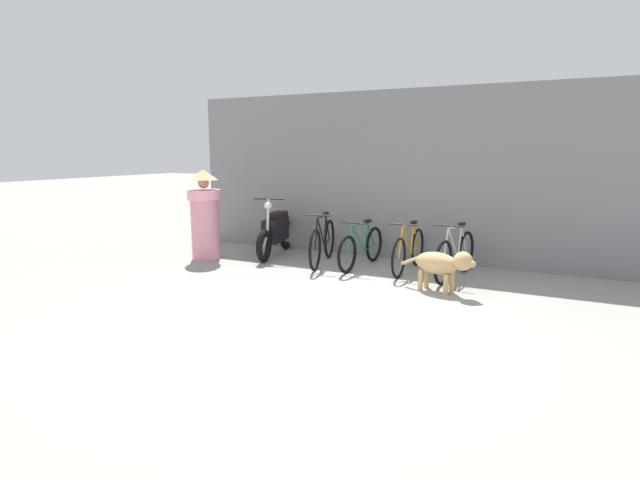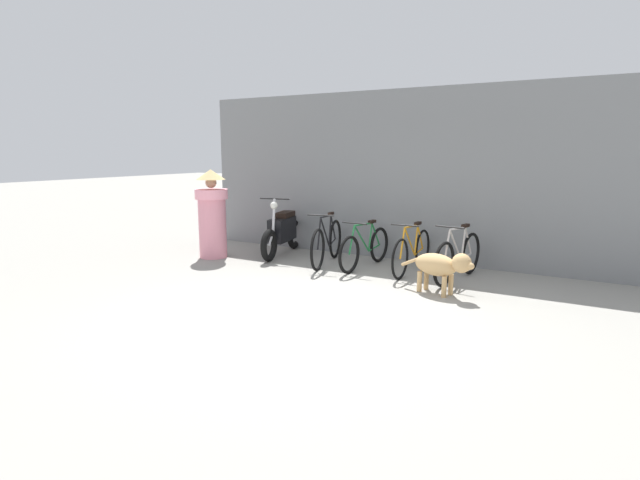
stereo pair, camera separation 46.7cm
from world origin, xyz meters
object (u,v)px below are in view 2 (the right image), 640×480
object	(u,v)px
bicycle_1	(365,248)
person_in_robes	(212,213)
motorcycle	(282,232)
stray_dog	(441,265)
bicycle_2	(412,252)
bicycle_3	(458,257)
bicycle_0	(327,243)

from	to	relation	value
bicycle_1	person_in_robes	distance (m)	2.96
person_in_robes	bicycle_1	bearing A→B (deg)	-122.99
bicycle_1	motorcycle	world-z (taller)	motorcycle
stray_dog	person_in_robes	distance (m)	4.49
bicycle_2	stray_dog	bearing A→B (deg)	38.61
bicycle_3	stray_dog	distance (m)	0.91
bicycle_3	bicycle_2	bearing A→B (deg)	-88.98
bicycle_0	motorcycle	xyz separation A→B (m)	(-1.13, 0.26, 0.06)
bicycle_2	bicycle_1	bearing A→B (deg)	-85.72
bicycle_0	bicycle_1	bearing A→B (deg)	83.37
bicycle_2	bicycle_3	distance (m)	0.79
bicycle_2	person_in_robes	world-z (taller)	person_in_robes
motorcycle	person_in_robes	xyz separation A→B (m)	(-1.01, -0.84, 0.40)
bicycle_0	bicycle_1	size ratio (longest dim) A/B	1.05
bicycle_2	stray_dog	world-z (taller)	bicycle_2
bicycle_0	bicycle_2	world-z (taller)	bicycle_0
motorcycle	stray_dog	world-z (taller)	motorcycle
bicycle_2	stray_dog	xyz separation A→B (m)	(0.78, -1.02, 0.06)
bicycle_2	person_in_robes	size ratio (longest dim) A/B	1.02
bicycle_3	motorcycle	xyz separation A→B (m)	(-3.45, 0.25, 0.08)
bicycle_0	bicycle_1	xyz separation A→B (m)	(0.71, 0.07, -0.04)
stray_dog	person_in_robes	size ratio (longest dim) A/B	0.69
motorcycle	stray_dog	bearing A→B (deg)	59.44
stray_dog	bicycle_0	bearing A→B (deg)	174.77
bicycle_2	bicycle_3	size ratio (longest dim) A/B	1.00
motorcycle	person_in_robes	world-z (taller)	person_in_robes
person_in_robes	bicycle_2	bearing A→B (deg)	-125.11
bicycle_1	motorcycle	distance (m)	1.86
bicycle_0	bicycle_3	size ratio (longest dim) A/B	1.06
bicycle_0	person_in_robes	size ratio (longest dim) A/B	1.07
bicycle_1	bicycle_2	distance (m)	0.83
bicycle_3	person_in_robes	size ratio (longest dim) A/B	1.02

